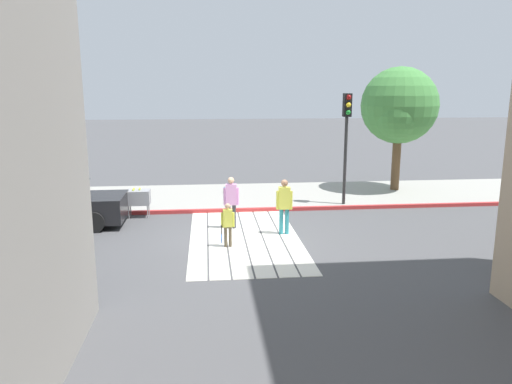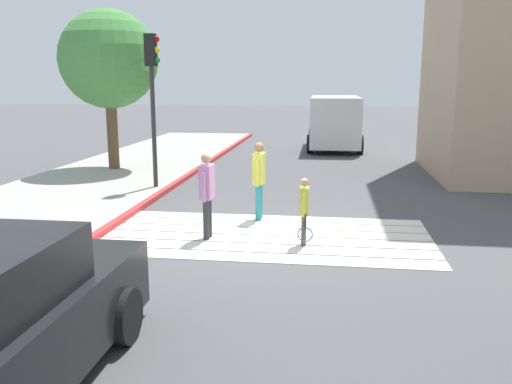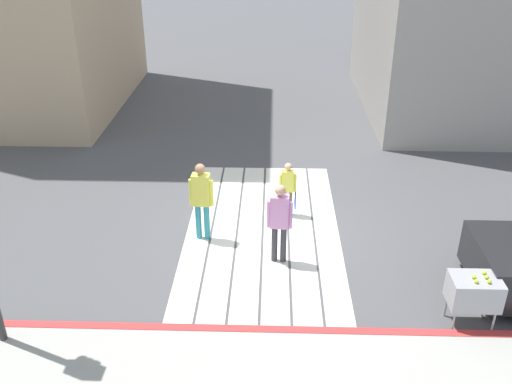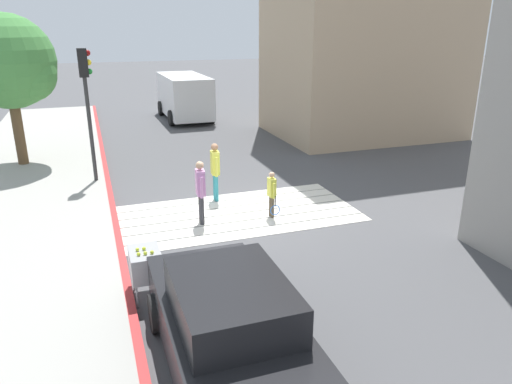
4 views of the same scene
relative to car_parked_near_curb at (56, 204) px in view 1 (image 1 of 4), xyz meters
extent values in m
plane|color=#4C4C4F|center=(2.00, 5.98, -0.73)|extent=(120.00, 120.00, 0.00)
cube|color=silver|center=(2.00, 4.60, -0.73)|extent=(6.40, 0.50, 0.01)
cube|color=silver|center=(2.00, 5.15, -0.73)|extent=(6.40, 0.50, 0.01)
cube|color=silver|center=(2.00, 5.70, -0.73)|extent=(6.40, 0.50, 0.01)
cube|color=silver|center=(2.00, 6.25, -0.73)|extent=(6.40, 0.50, 0.01)
cube|color=silver|center=(2.00, 6.80, -0.73)|extent=(6.40, 0.50, 0.01)
cube|color=silver|center=(2.00, 7.35, -0.73)|extent=(6.40, 0.50, 0.01)
cube|color=#9E9B93|center=(-3.60, 5.98, -0.67)|extent=(4.80, 40.00, 0.12)
cube|color=#BC3333|center=(-1.25, 5.98, -0.67)|extent=(0.16, 40.00, 0.13)
cube|color=black|center=(0.00, 0.03, -0.14)|extent=(1.80, 4.30, 0.80)
cube|color=black|center=(0.00, -0.12, 0.54)|extent=(1.53, 2.07, 0.60)
cube|color=#1E2833|center=(0.00, 0.80, 0.48)|extent=(1.48, 0.33, 0.49)
cylinder|color=black|center=(0.88, 1.36, -0.40)|extent=(0.22, 0.66, 0.66)
cylinder|color=black|center=(-0.88, 1.36, -0.40)|extent=(0.22, 0.66, 0.66)
cylinder|color=black|center=(0.88, -1.30, -0.40)|extent=(0.22, 0.66, 0.66)
cylinder|color=black|center=(-0.88, -1.31, -0.40)|extent=(0.22, 0.66, 0.66)
cylinder|color=#2D2D2D|center=(-1.60, 10.03, 0.97)|extent=(0.12, 0.12, 3.40)
cube|color=black|center=(-1.60, 10.03, 3.09)|extent=(0.28, 0.28, 0.84)
sphere|color=maroon|center=(-1.44, 10.03, 3.37)|extent=(0.18, 0.18, 0.18)
sphere|color=yellow|center=(-1.44, 10.03, 3.10)|extent=(0.18, 0.18, 0.18)
sphere|color=#188429|center=(-1.44, 10.03, 2.83)|extent=(0.18, 0.18, 0.18)
cylinder|color=brown|center=(-4.03, 12.99, 0.57)|extent=(0.36, 0.36, 2.60)
sphere|color=#478C42|center=(-4.03, 12.99, 2.99)|extent=(3.20, 3.20, 3.20)
sphere|color=#478C42|center=(-3.43, 12.69, 2.59)|extent=(1.92, 1.92, 1.92)
cube|color=#99999E|center=(-0.90, 2.50, -0.03)|extent=(0.56, 0.80, 0.50)
cylinder|color=#99999E|center=(-0.68, 2.82, -0.51)|extent=(0.04, 0.04, 0.45)
cylinder|color=#99999E|center=(-1.12, 2.82, -0.51)|extent=(0.04, 0.04, 0.45)
cylinder|color=#99999E|center=(-0.68, 2.18, -0.51)|extent=(0.04, 0.04, 0.45)
cylinder|color=#99999E|center=(-1.12, 2.18, -0.51)|extent=(0.04, 0.04, 0.45)
sphere|color=#CCE033|center=(-1.02, 2.35, 0.25)|extent=(0.07, 0.07, 0.07)
sphere|color=#CCE033|center=(-0.90, 2.35, 0.25)|extent=(0.07, 0.07, 0.07)
sphere|color=#CCE033|center=(-0.78, 2.35, 0.25)|extent=(0.07, 0.07, 0.07)
sphere|color=#CCE033|center=(-1.02, 2.55, 0.25)|extent=(0.07, 0.07, 0.07)
sphere|color=#CCE033|center=(-0.90, 2.55, 0.25)|extent=(0.07, 0.07, 0.07)
cylinder|color=#33A5BF|center=(-4.17, 5.61, -0.50)|extent=(0.07, 0.07, 0.22)
cylinder|color=#333338|center=(0.89, 5.73, -0.34)|extent=(0.12, 0.12, 0.79)
cylinder|color=#333338|center=(0.88, 5.55, -0.34)|extent=(0.12, 0.12, 0.79)
cube|color=#D18CC6|center=(0.89, 5.64, 0.39)|extent=(0.24, 0.36, 0.66)
sphere|color=tan|center=(0.89, 5.64, 0.84)|extent=(0.20, 0.20, 0.20)
cylinder|color=#D18CC6|center=(0.90, 5.84, 0.32)|extent=(0.09, 0.09, 0.56)
cylinder|color=#D18CC6|center=(0.87, 5.44, 0.32)|extent=(0.09, 0.09, 0.56)
cylinder|color=teal|center=(1.69, 7.31, -0.33)|extent=(0.12, 0.12, 0.81)
cylinder|color=teal|center=(1.67, 7.13, -0.33)|extent=(0.12, 0.12, 0.81)
cube|color=#D8D84C|center=(1.68, 7.22, 0.41)|extent=(0.25, 0.37, 0.68)
sphere|color=#9E7051|center=(1.68, 7.22, 0.88)|extent=(0.21, 0.21, 0.21)
cylinder|color=#D8D84C|center=(1.70, 7.43, 0.35)|extent=(0.09, 0.09, 0.57)
cylinder|color=#D8D84C|center=(1.66, 7.01, 0.35)|extent=(0.09, 0.09, 0.57)
cylinder|color=brown|center=(2.75, 5.51, -0.43)|extent=(0.09, 0.09, 0.60)
cylinder|color=brown|center=(2.75, 5.38, -0.43)|extent=(0.09, 0.09, 0.60)
cube|color=#D8D84C|center=(2.75, 5.44, 0.11)|extent=(0.17, 0.27, 0.50)
sphere|color=tan|center=(2.75, 5.44, 0.46)|extent=(0.15, 0.15, 0.15)
cylinder|color=#D8D84C|center=(2.75, 5.60, 0.06)|extent=(0.06, 0.06, 0.42)
cylinder|color=#D8D84C|center=(2.75, 5.28, 0.06)|extent=(0.06, 0.06, 0.42)
cylinder|color=black|center=(2.79, 5.26, -0.23)|extent=(0.03, 0.03, 0.28)
torus|color=blue|center=(2.79, 5.26, -0.47)|extent=(0.28, 0.03, 0.28)
camera|label=1|loc=(15.91, 4.90, 3.65)|focal=34.07mm
camera|label=2|loc=(3.17, -4.14, 2.24)|focal=37.55mm
camera|label=3|loc=(-8.32, 5.80, 5.57)|focal=39.34mm
camera|label=4|loc=(-1.59, -5.72, 4.16)|focal=33.66mm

